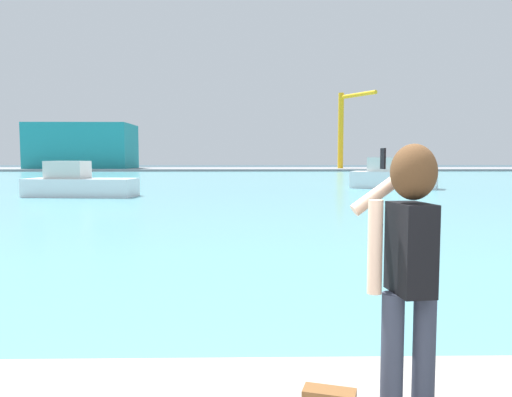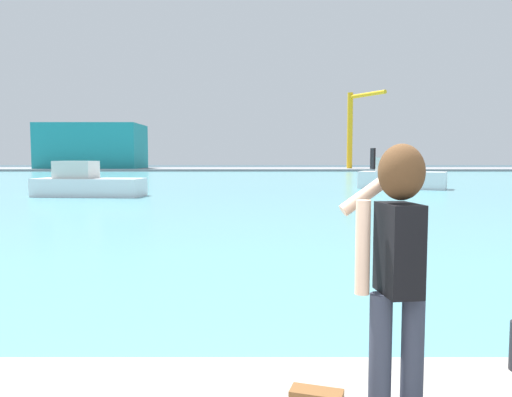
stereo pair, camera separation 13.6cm
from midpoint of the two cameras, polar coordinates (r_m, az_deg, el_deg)
The scene contains 8 objects.
ground_plane at distance 52.08m, azimuth -0.87°, elevation 2.15°, with size 220.00×220.00×0.00m, color #334751.
harbor_water at distance 54.08m, azimuth -0.88°, elevation 2.26°, with size 140.00×100.00×0.02m, color #599EA8.
far_shore_dock at distance 94.06m, azimuth -0.97°, elevation 3.37°, with size 140.00×20.00×0.39m, color gray.
person_photographer at distance 3.21m, azimuth 15.82°, elevation -6.11°, with size 0.53×0.55×1.74m.
boat_moored at distance 30.71m, azimuth -19.69°, elevation 1.58°, with size 6.41×2.80×2.06m.
boat_moored_2 at distance 38.13m, azimuth 15.13°, elevation 2.37°, with size 6.46×4.59×2.28m.
warehouse_left at distance 97.39m, azimuth -19.15°, elevation 5.65°, with size 17.88×11.28×8.07m, color teal.
port_crane at distance 92.82m, azimuth 10.03°, elevation 8.52°, with size 5.21×8.14×13.71m.
Camera 1 is at (-0.26, -2.04, 2.23)m, focal length 35.09 mm.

